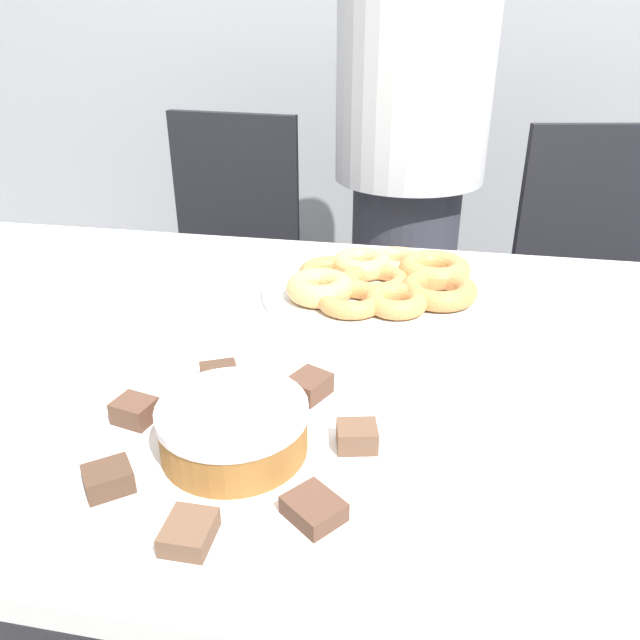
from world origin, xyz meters
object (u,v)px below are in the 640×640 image
Objects in this scene: office_chair_right at (595,313)px; plate_cake at (235,453)px; frosted_cake at (233,428)px; plate_donuts at (374,291)px; office_chair_left at (221,284)px; person_standing at (409,161)px.

office_chair_right reaches higher than plate_cake.
frosted_cake is at bearing -100.62° from plate_cake.
plate_cake and plate_donuts have the same top height.
office_chair_left is 5.51× the size of frosted_cake.
person_standing reaches higher than plate_cake.
office_chair_right is at bearing 59.46° from plate_cake.
person_standing is at bearing 88.53° from plate_donuts.
person_standing reaches higher than plate_donuts.
office_chair_left is at bearing -174.61° from person_standing.
person_standing is at bearing 83.98° from plate_cake.
frosted_cake is at bearing -64.02° from office_chair_left.
frosted_cake is at bearing -102.42° from plate_donuts.
office_chair_left is at bearing 110.52° from plate_cake.
plate_cake is at bearing 79.38° from frosted_cake.
plate_cake is at bearing -64.02° from office_chair_left.
office_chair_left is 1.00× the size of office_chair_right.
plate_donuts is at bearing 77.58° from plate_cake.
plate_cake is at bearing -102.42° from plate_donuts.
office_chair_left reaches higher than plate_cake.
office_chair_left is at bearing 110.52° from frosted_cake.
plate_donuts is 2.38× the size of frosted_cake.
frosted_cake is (-0.65, -1.10, 0.33)m from office_chair_right.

